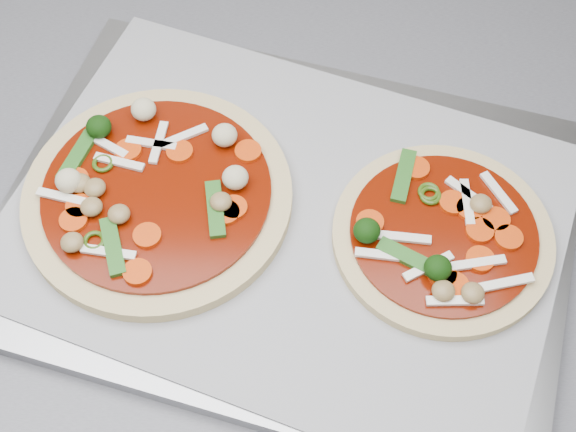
{
  "coord_description": "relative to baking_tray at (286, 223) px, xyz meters",
  "views": [
    {
      "loc": [
        -0.51,
        0.83,
        1.54
      ],
      "look_at": [
        -0.52,
        1.21,
        0.93
      ],
      "focal_mm": 50.0,
      "sensor_mm": 36.0,
      "label": 1
    }
  ],
  "objects": [
    {
      "name": "pizza_right",
      "position": [
        0.14,
        -0.02,
        0.02
      ],
      "size": [
        0.24,
        0.24,
        0.03
      ],
      "rotation": [
        0.0,
        0.0,
        -0.25
      ],
      "color": "beige",
      "rests_on": "parchment"
    },
    {
      "name": "baking_tray",
      "position": [
        0.0,
        0.0,
        0.0
      ],
      "size": [
        0.59,
        0.5,
        0.02
      ],
      "primitive_type": "cube",
      "rotation": [
        0.0,
        0.0,
        -0.27
      ],
      "color": "gray",
      "rests_on": "countertop"
    },
    {
      "name": "pizza_left",
      "position": [
        -0.12,
        0.02,
        0.02
      ],
      "size": [
        0.25,
        0.25,
        0.04
      ],
      "rotation": [
        0.0,
        0.0,
        0.0
      ],
      "color": "beige",
      "rests_on": "parchment"
    },
    {
      "name": "parchment",
      "position": [
        0.0,
        0.0,
        0.01
      ],
      "size": [
        0.58,
        0.5,
        0.0
      ],
      "primitive_type": "cube",
      "rotation": [
        0.0,
        0.0,
        -0.35
      ],
      "color": "#A1A2A7",
      "rests_on": "baking_tray"
    }
  ]
}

